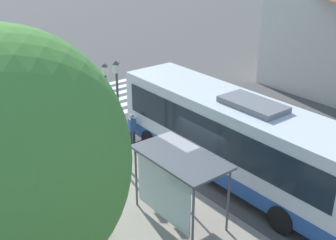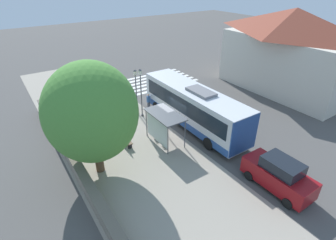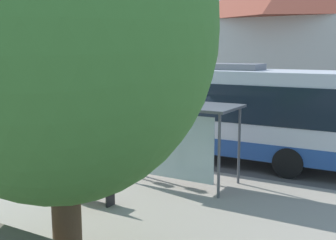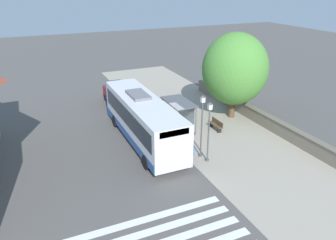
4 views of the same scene
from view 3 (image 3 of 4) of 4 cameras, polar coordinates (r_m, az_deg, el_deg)
ground_plane at (r=15.23m, az=0.49°, el=-6.16°), size 120.00×120.00×0.00m
sidewalk_plaza at (r=11.73m, az=-10.71°, el=-11.12°), size 9.00×44.00×0.02m
crosswalk_stripes at (r=25.45m, az=-14.64°, el=-0.12°), size 9.00×5.25×0.01m
background_building at (r=28.86m, az=15.47°, el=9.93°), size 6.79×14.14×8.77m
bus at (r=16.23m, az=5.28°, el=1.52°), size 2.75×11.33×3.61m
bus_shelter at (r=12.69m, az=1.66°, el=0.33°), size 1.84×3.40×2.48m
pedestrian at (r=17.68m, az=-11.45°, el=-0.99°), size 0.34×0.22×1.63m
bench at (r=11.69m, az=-10.62°, el=-8.76°), size 0.40×1.66×0.88m
street_lamp_near at (r=15.98m, az=-12.24°, el=4.21°), size 0.28×0.28×4.57m
street_lamp_far at (r=16.44m, az=-14.42°, el=3.78°), size 0.28×0.28×4.32m
shade_tree at (r=7.85m, az=-14.56°, el=11.73°), size 5.67×5.67×7.58m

